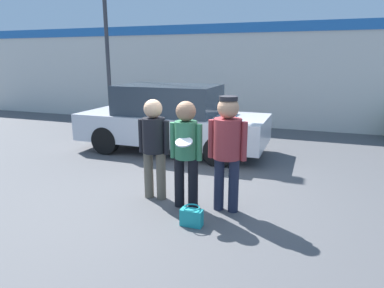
# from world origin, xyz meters

# --- Properties ---
(ground_plane) EXTENTS (56.00, 56.00, 0.00)m
(ground_plane) POSITION_xyz_m (0.00, 0.00, 0.00)
(ground_plane) COLOR #4C4C4F
(storefront_building) EXTENTS (24.00, 0.22, 3.28)m
(storefront_building) POSITION_xyz_m (0.00, 6.40, 1.67)
(storefront_building) COLOR silver
(storefront_building) RESTS_ON ground
(person_left) EXTENTS (0.52, 0.35, 1.60)m
(person_left) POSITION_xyz_m (-0.42, -0.14, 0.95)
(person_left) COLOR #665B4C
(person_left) RESTS_ON ground
(person_middle_with_frisbee) EXTENTS (0.50, 0.52, 1.62)m
(person_middle_with_frisbee) POSITION_xyz_m (0.17, -0.29, 0.95)
(person_middle_with_frisbee) COLOR black
(person_middle_with_frisbee) RESTS_ON ground
(person_right) EXTENTS (0.57, 0.40, 1.70)m
(person_right) POSITION_xyz_m (0.77, -0.20, 1.04)
(person_right) COLOR #1E2338
(person_right) RESTS_ON ground
(parked_car_near) EXTENTS (4.47, 1.78, 1.60)m
(parked_car_near) POSITION_xyz_m (-1.33, 2.64, 0.79)
(parked_car_near) COLOR silver
(parked_car_near) RESTS_ON ground
(handbag) EXTENTS (0.30, 0.23, 0.27)m
(handbag) POSITION_xyz_m (0.46, -0.83, 0.13)
(handbag) COLOR teal
(handbag) RESTS_ON ground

